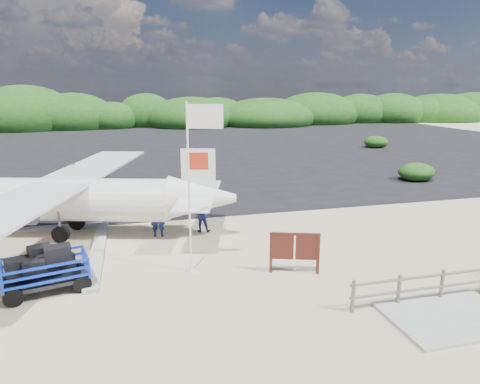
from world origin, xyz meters
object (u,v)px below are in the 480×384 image
at_px(baggage_cart, 48,292).
at_px(signboard, 294,273).
at_px(crew_a, 157,217).
at_px(crew_b, 202,214).
at_px(aircraft_large, 285,156).
at_px(flagpole, 191,271).

distance_m(baggage_cart, signboard, 8.17).
height_order(baggage_cart, crew_a, crew_a).
relative_size(baggage_cart, crew_a, 1.56).
bearing_deg(crew_b, baggage_cart, 56.32).
bearing_deg(signboard, crew_b, 133.36).
relative_size(crew_a, aircraft_large, 0.11).
bearing_deg(signboard, flagpole, -178.20).
xyz_separation_m(signboard, crew_a, (-4.38, 4.98, 0.88)).
distance_m(crew_b, aircraft_large, 22.10).
bearing_deg(aircraft_large, baggage_cart, 71.31).
distance_m(baggage_cart, aircraft_large, 29.02).
xyz_separation_m(baggage_cart, signboard, (8.15, -0.61, 0.00)).
xyz_separation_m(flagpole, crew_b, (1.06, 4.16, 0.80)).
distance_m(baggage_cart, flagpole, 4.68).
bearing_deg(flagpole, crew_b, 75.72).
bearing_deg(crew_b, flagpole, 93.40).
xyz_separation_m(flagpole, signboard, (3.48, -1.03, 0.00)).
relative_size(signboard, aircraft_large, 0.11).
distance_m(crew_a, aircraft_large, 23.31).
height_order(flagpole, signboard, flagpole).
relative_size(baggage_cart, crew_b, 1.70).
relative_size(crew_a, crew_b, 1.09).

